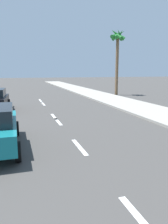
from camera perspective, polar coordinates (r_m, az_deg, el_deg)
ground_plane at (r=15.61m, az=-8.98°, el=0.21°), size 160.00×160.00×0.00m
sidewalk_strip at (r=19.53m, az=9.97°, el=2.46°), size 3.60×80.00×0.14m
lane_stripe_2 at (r=4.70m, az=15.22°, el=-26.08°), size 0.16×1.80×0.01m
lane_stripe_3 at (r=8.27m, az=-1.21°, el=-9.02°), size 0.16×1.80×0.01m
lane_stripe_4 at (r=12.35m, az=-6.75°, el=-2.47°), size 0.16×1.80×0.01m
lane_stripe_5 at (r=13.70m, az=-7.80°, el=-1.20°), size 0.16×1.80×0.01m
lane_stripe_6 at (r=19.11m, az=-10.52°, el=2.07°), size 0.16×1.80×0.01m
lane_stripe_7 at (r=21.46m, az=-11.27°, el=2.97°), size 0.16×1.80×0.01m
palm_tree_far at (r=26.09m, az=8.68°, el=17.28°), size 1.85×1.80×7.48m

